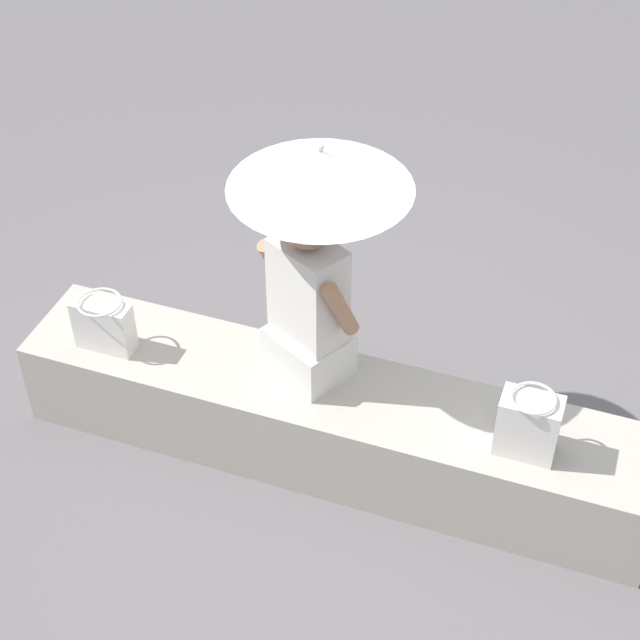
% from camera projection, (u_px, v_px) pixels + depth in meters
% --- Properties ---
extents(ground_plane, '(14.00, 14.00, 0.00)m').
position_uv_depth(ground_plane, '(331.00, 456.00, 4.87)').
color(ground_plane, '#605B5E').
extents(stone_bench, '(2.93, 0.52, 0.45)m').
position_uv_depth(stone_bench, '(331.00, 423.00, 4.72)').
color(stone_bench, '#A8A093').
rests_on(stone_bench, ground).
extents(person_seated, '(0.51, 0.41, 0.90)m').
position_uv_depth(person_seated, '(308.00, 304.00, 4.41)').
color(person_seated, beige).
rests_on(person_seated, stone_bench).
extents(parasol, '(0.76, 0.76, 1.14)m').
position_uv_depth(parasol, '(320.00, 170.00, 4.04)').
color(parasol, '#B7B7BC').
rests_on(parasol, stone_bench).
extents(handbag_black, '(0.25, 0.19, 0.31)m').
position_uv_depth(handbag_black, '(528.00, 425.00, 4.19)').
color(handbag_black, silver).
rests_on(handbag_black, stone_bench).
extents(tote_bag_canvas, '(0.28, 0.20, 0.28)m').
position_uv_depth(tote_bag_canvas, '(104.00, 325.00, 4.69)').
color(tote_bag_canvas, silver).
rests_on(tote_bag_canvas, stone_bench).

